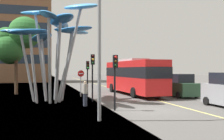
% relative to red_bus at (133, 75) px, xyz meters
% --- Properties ---
extents(ground, '(120.00, 240.00, 0.10)m').
position_rel_red_bus_xyz_m(ground, '(-2.82, -10.01, -2.02)').
color(ground, '#54514F').
extents(red_bus, '(3.00, 11.39, 3.61)m').
position_rel_red_bus_xyz_m(red_bus, '(0.00, 0.00, 0.00)').
color(red_bus, red).
rests_on(red_bus, ground).
extents(leaf_sculpture, '(7.83, 8.99, 7.71)m').
position_rel_red_bus_xyz_m(leaf_sculpture, '(-8.15, -3.90, 3.81)').
color(leaf_sculpture, '#9EA0A5').
rests_on(leaf_sculpture, ground).
extents(traffic_light_kerb_near, '(0.28, 0.42, 3.45)m').
position_rel_red_bus_xyz_m(traffic_light_kerb_near, '(-4.62, -9.71, 0.53)').
color(traffic_light_kerb_near, black).
rests_on(traffic_light_kerb_near, ground).
extents(traffic_light_kerb_far, '(0.28, 0.42, 3.73)m').
position_rel_red_bus_xyz_m(traffic_light_kerb_far, '(-5.13, -4.96, 0.73)').
color(traffic_light_kerb_far, black).
rests_on(traffic_light_kerb_far, ground).
extents(traffic_light_island_mid, '(0.28, 0.42, 3.37)m').
position_rel_red_bus_xyz_m(traffic_light_island_mid, '(-4.68, 0.02, 0.47)').
color(traffic_light_island_mid, black).
rests_on(traffic_light_island_mid, ground).
extents(car_parked_mid, '(1.97, 3.90, 2.13)m').
position_rel_red_bus_xyz_m(car_parked_mid, '(3.49, -3.25, -0.98)').
color(car_parked_mid, '#2D5138').
rests_on(car_parked_mid, ground).
extents(car_parked_far, '(2.02, 4.38, 2.30)m').
position_rel_red_bus_xyz_m(car_parked_far, '(3.21, 3.43, -0.90)').
color(car_parked_far, gray).
rests_on(car_parked_far, ground).
extents(street_lamp, '(1.46, 0.44, 8.45)m').
position_rel_red_bus_xyz_m(street_lamp, '(-5.96, -12.63, 3.31)').
color(street_lamp, gray).
rests_on(street_lamp, ground).
extents(tree_pavement_near, '(4.60, 4.85, 7.84)m').
position_rel_red_bus_xyz_m(tree_pavement_near, '(-11.47, 3.13, 3.48)').
color(tree_pavement_near, brown).
rests_on(tree_pavement_near, ground).
extents(pedestrian, '(0.34, 0.34, 1.75)m').
position_rel_red_bus_xyz_m(pedestrian, '(-6.08, -7.16, -1.09)').
color(pedestrian, '#2D3342').
rests_on(pedestrian, ground).
extents(no_entry_sign, '(0.60, 0.12, 2.47)m').
position_rel_red_bus_xyz_m(no_entry_sign, '(-5.47, -0.86, -0.33)').
color(no_entry_sign, gray).
rests_on(no_entry_sign, ground).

